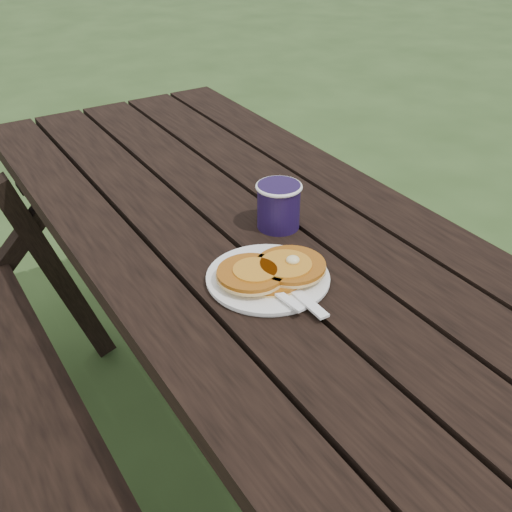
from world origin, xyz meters
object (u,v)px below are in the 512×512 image
picnic_table (250,353)px  pancake_stack (272,271)px  coffee_cup (279,203)px  plate (268,279)px

picnic_table → pancake_stack: bearing=-110.8°
picnic_table → coffee_cup: size_ratio=18.16×
picnic_table → coffee_cup: (0.04, -0.06, 0.44)m
plate → picnic_table: bearing=67.5°
picnic_table → pancake_stack: size_ratio=8.74×
picnic_table → pancake_stack: pancake_stack is taller
pancake_stack → coffee_cup: coffee_cup is taller
picnic_table → plate: plate is taller
picnic_table → coffee_cup: bearing=-56.0°
pancake_stack → coffee_cup: size_ratio=2.08×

